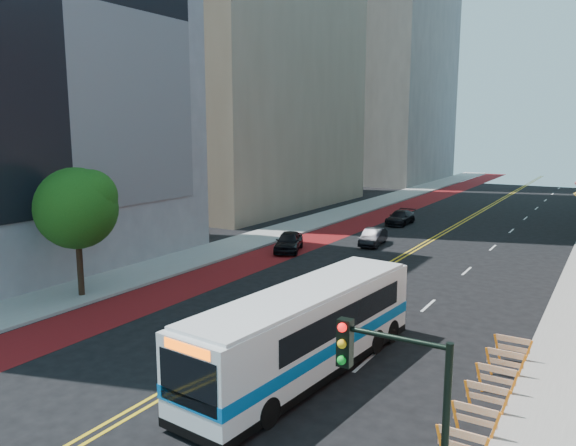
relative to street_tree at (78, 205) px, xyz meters
The scene contains 13 objects.
ground 13.68m from the street_tree, 28.25° to the right, with size 160.00×160.00×0.00m, color black.
sidewalk_left 24.45m from the street_tree, 91.81° to the left, with size 4.00×140.00×0.15m, color gray.
bus_lane_paint 24.66m from the street_tree, 82.53° to the left, with size 3.60×140.00×0.01m, color maroon.
center_line_inner 26.84m from the street_tree, 65.21° to the left, with size 0.14×140.00×0.01m, color gold.
center_line_outer 26.99m from the street_tree, 64.51° to the left, with size 0.14×140.00×0.01m, color gold.
lane_dashes 36.09m from the street_tree, 63.34° to the left, with size 0.14×98.20×0.01m.
construction_barriers 21.43m from the street_tree, ahead, with size 1.42×10.91×1.00m.
street_tree is the anchor object (origin of this frame).
traffic_signal 22.79m from the street_tree, 24.82° to the right, with size 2.21×0.34×5.07m.
transit_bus 15.10m from the street_tree, ahead, with size 3.58×11.79×3.19m.
car_a 16.10m from the street_tree, 76.57° to the left, with size 1.70×4.22×1.44m, color black.
car_b 22.22m from the street_tree, 68.41° to the left, with size 1.34×3.85×1.27m, color black.
car_c 31.22m from the street_tree, 77.64° to the left, with size 1.78×4.39×1.27m, color black.
Camera 1 is at (12.61, -12.88, 8.85)m, focal length 35.00 mm.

